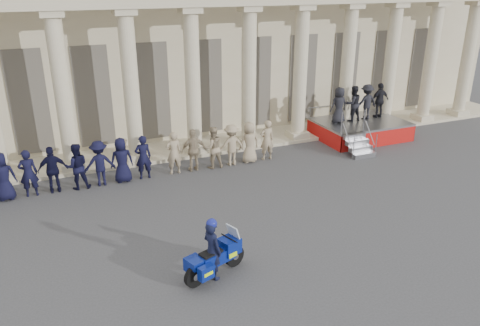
% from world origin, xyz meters
% --- Properties ---
extents(ground, '(90.00, 90.00, 0.00)m').
position_xyz_m(ground, '(0.00, 0.00, 0.00)').
color(ground, '#39393B').
rests_on(ground, ground).
extents(building, '(40.00, 12.50, 9.00)m').
position_xyz_m(building, '(-0.00, 14.74, 4.52)').
color(building, '#BEB18F').
rests_on(building, ground).
extents(officer_rank, '(16.12, 0.67, 1.76)m').
position_xyz_m(officer_rank, '(-3.95, 6.23, 0.88)').
color(officer_rank, black).
rests_on(officer_rank, ground).
extents(reviewing_stand, '(4.21, 4.05, 2.58)m').
position_xyz_m(reviewing_stand, '(9.46, 7.14, 1.37)').
color(reviewing_stand, gray).
rests_on(reviewing_stand, ground).
extents(motorcycle, '(1.89, 1.11, 1.27)m').
position_xyz_m(motorcycle, '(-1.02, -0.98, 0.55)').
color(motorcycle, black).
rests_on(motorcycle, ground).
extents(rider, '(0.58, 0.70, 1.73)m').
position_xyz_m(rider, '(-1.12, -1.02, 0.86)').
color(rider, black).
rests_on(rider, ground).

